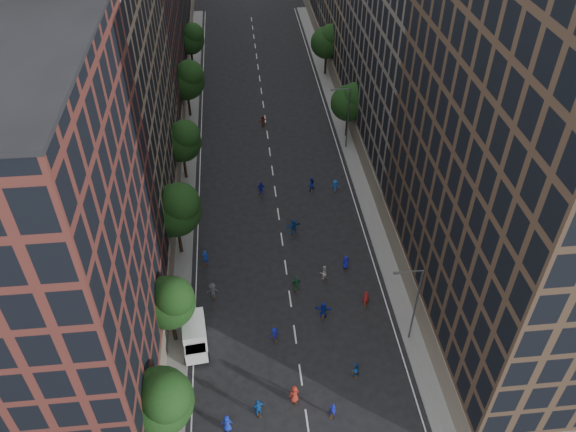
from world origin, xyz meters
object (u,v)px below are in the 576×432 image
at_px(streetlamp_near, 414,301).
at_px(skater_2, 355,370).
at_px(streetlamp_far, 347,115).
at_px(skater_0, 227,424).
at_px(skater_1, 333,410).
at_px(cargo_van, 195,336).

xyz_separation_m(streetlamp_near, skater_2, (-5.61, -3.52, -4.37)).
distance_m(streetlamp_far, skater_0, 44.15).
height_order(streetlamp_near, skater_1, streetlamp_near).
height_order(streetlamp_near, cargo_van, streetlamp_near).
bearing_deg(streetlamp_near, cargo_van, 176.37).
bearing_deg(skater_0, streetlamp_near, -156.06).
bearing_deg(streetlamp_far, cargo_van, -121.79).
xyz_separation_m(skater_0, skater_1, (8.68, 0.42, -0.13)).
xyz_separation_m(streetlamp_far, skater_1, (-8.22, -40.15, -4.40)).
bearing_deg(skater_0, skater_1, -177.43).
distance_m(skater_0, skater_2, 11.99).
relative_size(streetlamp_near, skater_1, 5.86).
xyz_separation_m(streetlamp_near, streetlamp_far, (0.00, 33.00, 0.00)).
height_order(cargo_van, skater_1, cargo_van).
bearing_deg(cargo_van, skater_2, -24.08).
bearing_deg(cargo_van, streetlamp_near, -9.00).
xyz_separation_m(skater_0, skater_2, (11.28, 4.05, -0.11)).
distance_m(cargo_van, skater_1, 14.22).
bearing_deg(streetlamp_far, skater_1, -101.57).
height_order(skater_1, skater_2, skater_2).
bearing_deg(skater_0, streetlamp_far, -112.79).
xyz_separation_m(streetlamp_far, skater_2, (-5.61, -36.52, -4.37)).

